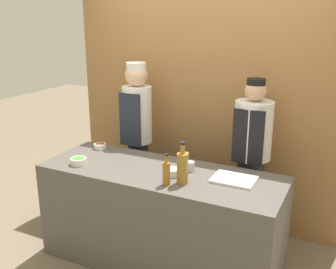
# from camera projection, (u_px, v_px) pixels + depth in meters

# --- Properties ---
(ground_plane) EXTENTS (14.00, 14.00, 0.00)m
(ground_plane) POSITION_uv_depth(u_px,v_px,m) (161.00, 261.00, 3.57)
(ground_plane) COLOR #756651
(cabinet_wall) EXTENTS (2.90, 0.18, 2.40)m
(cabinet_wall) POSITION_uv_depth(u_px,v_px,m) (206.00, 109.00, 4.10)
(cabinet_wall) COLOR olive
(cabinet_wall) RESTS_ON ground_plane
(counter) EXTENTS (2.08, 0.75, 0.88)m
(counter) POSITION_uv_depth(u_px,v_px,m) (160.00, 218.00, 3.44)
(counter) COLOR #514C47
(counter) RESTS_ON ground_plane
(sauce_bowl_green) EXTENTS (0.14, 0.14, 0.06)m
(sauce_bowl_green) POSITION_uv_depth(u_px,v_px,m) (79.00, 161.00, 3.44)
(sauce_bowl_green) COLOR white
(sauce_bowl_green) RESTS_ON counter
(sauce_bowl_purple) EXTENTS (0.12, 0.12, 0.06)m
(sauce_bowl_purple) POSITION_uv_depth(u_px,v_px,m) (173.00, 172.00, 3.20)
(sauce_bowl_purple) COLOR white
(sauce_bowl_purple) RESTS_ON counter
(sauce_bowl_brown) EXTENTS (0.12, 0.12, 0.05)m
(sauce_bowl_brown) POSITION_uv_depth(u_px,v_px,m) (100.00, 146.00, 3.85)
(sauce_bowl_brown) COLOR white
(sauce_bowl_brown) RESTS_ON counter
(cutting_board) EXTENTS (0.34, 0.26, 0.02)m
(cutting_board) POSITION_uv_depth(u_px,v_px,m) (234.00, 179.00, 3.11)
(cutting_board) COLOR white
(cutting_board) RESTS_ON counter
(bottle_amber) EXTENTS (0.06, 0.06, 0.25)m
(bottle_amber) POSITION_uv_depth(u_px,v_px,m) (166.00, 173.00, 3.01)
(bottle_amber) COLOR #9E661E
(bottle_amber) RESTS_ON counter
(bottle_vinegar) EXTENTS (0.09, 0.09, 0.34)m
(bottle_vinegar) POSITION_uv_depth(u_px,v_px,m) (182.00, 167.00, 3.03)
(bottle_vinegar) COLOR olive
(bottle_vinegar) RESTS_ON counter
(cup_cream) EXTENTS (0.08, 0.08, 0.08)m
(cup_cream) POSITION_uv_depth(u_px,v_px,m) (184.00, 157.00, 3.50)
(cup_cream) COLOR silver
(cup_cream) RESTS_ON counter
(cup_steel) EXTENTS (0.08, 0.08, 0.08)m
(cup_steel) POSITION_uv_depth(u_px,v_px,m) (190.00, 166.00, 3.30)
(cup_steel) COLOR #B7B7BC
(cup_steel) RESTS_ON counter
(chef_left) EXTENTS (0.30, 0.30, 1.69)m
(chef_left) POSITION_uv_depth(u_px,v_px,m) (138.00, 134.00, 4.10)
(chef_left) COLOR #28282D
(chef_left) RESTS_ON ground_plane
(chef_right) EXTENTS (0.34, 0.34, 1.62)m
(chef_right) POSITION_uv_depth(u_px,v_px,m) (251.00, 159.00, 3.60)
(chef_right) COLOR #28282D
(chef_right) RESTS_ON ground_plane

